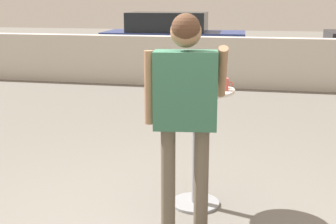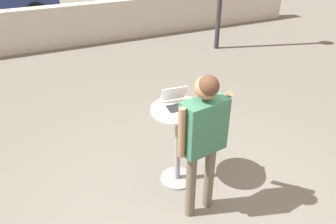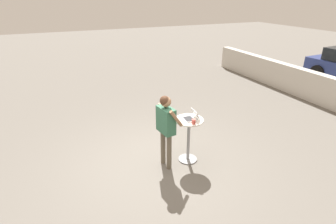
{
  "view_description": "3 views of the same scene",
  "coord_description": "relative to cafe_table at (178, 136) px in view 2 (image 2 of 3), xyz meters",
  "views": [
    {
      "loc": [
        0.69,
        -3.11,
        1.78
      ],
      "look_at": [
        -0.03,
        0.22,
        0.95
      ],
      "focal_mm": 50.0,
      "sensor_mm": 36.0,
      "label": 1
    },
    {
      "loc": [
        -1.34,
        -2.13,
        2.89
      ],
      "look_at": [
        -0.09,
        0.54,
        1.14
      ],
      "focal_mm": 35.0,
      "sensor_mm": 36.0,
      "label": 2
    },
    {
      "loc": [
        4.62,
        -1.8,
        3.55
      ],
      "look_at": [
        -0.03,
        0.27,
        1.24
      ],
      "focal_mm": 28.0,
      "sensor_mm": 36.0,
      "label": 3
    }
  ],
  "objects": [
    {
      "name": "ground_plane",
      "position": [
        -0.12,
        -0.71,
        -0.67
      ],
      "size": [
        50.0,
        50.0,
        0.0
      ],
      "primitive_type": "plane",
      "color": "slate"
    },
    {
      "name": "pavement_kerb",
      "position": [
        -0.12,
        5.85,
        -0.15
      ],
      "size": [
        13.54,
        0.35,
        1.03
      ],
      "color": "beige",
      "rests_on": "ground_plane"
    },
    {
      "name": "cafe_table",
      "position": [
        0.0,
        0.0,
        0.0
      ],
      "size": [
        0.63,
        0.63,
        1.05
      ],
      "color": "gray",
      "rests_on": "ground_plane"
    },
    {
      "name": "laptop",
      "position": [
        0.0,
        0.04,
        0.43
      ],
      "size": [
        0.33,
        0.35,
        0.21
      ],
      "color": "silver",
      "rests_on": "cafe_table"
    },
    {
      "name": "coffee_mug",
      "position": [
        0.22,
        -0.02,
        0.43
      ],
      "size": [
        0.12,
        0.08,
        0.1
      ],
      "color": "#C14C42",
      "rests_on": "cafe_table"
    },
    {
      "name": "standing_person",
      "position": [
        -0.0,
        -0.56,
        0.41
      ],
      "size": [
        0.6,
        0.42,
        1.69
      ],
      "color": "brown",
      "rests_on": "ground_plane"
    }
  ]
}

